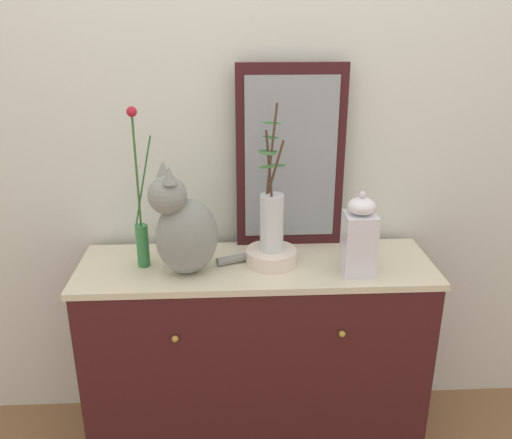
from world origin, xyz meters
TOP-DOWN VIEW (x-y plane):
  - ground_plane at (0.00, 0.00)m, footprint 6.00×6.00m
  - wall_back at (0.00, 0.29)m, footprint 4.40×0.08m
  - sideboard at (0.00, -0.00)m, footprint 1.35×0.44m
  - mirror_leaning at (0.14, 0.19)m, footprint 0.42×0.03m
  - cat_sitting at (-0.26, -0.06)m, footprint 0.41×0.25m
  - vase_slim_green at (-0.42, 0.01)m, footprint 0.08×0.05m
  - bowl_porcelain at (0.06, 0.00)m, footprint 0.19×0.19m
  - vase_glass_clear at (0.06, 0.00)m, footprint 0.12×0.20m
  - jar_lidded_porcelain at (0.37, -0.09)m, footprint 0.11×0.11m

SIDE VIEW (x-z plane):
  - ground_plane at x=0.00m, z-range 0.00..0.00m
  - sideboard at x=0.00m, z-range 0.00..0.82m
  - bowl_porcelain at x=0.06m, z-range 0.82..0.88m
  - jar_lidded_porcelain at x=0.37m, z-range 0.81..1.12m
  - vase_slim_green at x=-0.42m, z-range 0.68..1.28m
  - cat_sitting at x=-0.26m, z-range 0.79..1.21m
  - vase_glass_clear at x=0.06m, z-range 0.74..1.29m
  - mirror_leaning at x=0.14m, z-range 0.82..1.55m
  - wall_back at x=0.00m, z-range 0.00..2.60m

